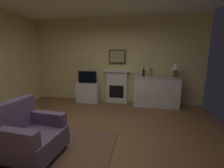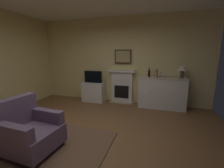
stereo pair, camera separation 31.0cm
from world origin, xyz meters
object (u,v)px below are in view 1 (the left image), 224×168
at_px(sideboard_cabinet, 156,92).
at_px(tv_set, 87,77).
at_px(fireplace_unit, 117,86).
at_px(wine_glass_left, 155,73).
at_px(tv_cabinet, 88,92).
at_px(wine_bottle, 144,73).
at_px(table_lamp, 176,68).
at_px(wine_glass_center, 159,73).
at_px(vase_decorative, 150,72).
at_px(armchair, 30,135).
at_px(framed_picture, 117,57).
at_px(potted_plant_fern, 3,115).

relative_size(sideboard_cabinet, tv_set, 2.23).
height_order(fireplace_unit, wine_glass_left, wine_glass_left).
bearing_deg(tv_cabinet, wine_bottle, 0.63).
relative_size(table_lamp, tv_cabinet, 0.53).
relative_size(sideboard_cabinet, wine_glass_center, 8.39).
distance_m(wine_glass_center, vase_decorative, 0.25).
relative_size(wine_glass_center, armchair, 0.18).
bearing_deg(framed_picture, table_lamp, -7.08).
relative_size(fireplace_unit, armchair, 1.20).
distance_m(sideboard_cabinet, potted_plant_fern, 4.09).
xyz_separation_m(wine_glass_center, vase_decorative, (-0.25, -0.03, 0.02)).
xyz_separation_m(wine_glass_left, wine_glass_center, (0.11, -0.05, 0.00)).
relative_size(sideboard_cabinet, potted_plant_fern, 3.22).
xyz_separation_m(fireplace_unit, tv_set, (-0.98, -0.19, 0.32)).
bearing_deg(wine_bottle, vase_decorative, -22.77).
xyz_separation_m(framed_picture, table_lamp, (1.79, -0.22, -0.32)).
xyz_separation_m(wine_glass_left, tv_cabinet, (-2.18, -0.01, -0.73)).
relative_size(framed_picture, table_lamp, 1.38).
bearing_deg(sideboard_cabinet, table_lamp, 0.00).
xyz_separation_m(potted_plant_fern, armchair, (1.37, -0.80, 0.13)).
bearing_deg(wine_bottle, wine_glass_center, -6.99).
relative_size(wine_bottle, tv_set, 0.47).
bearing_deg(wine_bottle, tv_cabinet, -179.37).
height_order(vase_decorative, tv_set, vase_decorative).
bearing_deg(wine_glass_center, potted_plant_fern, -150.32).
bearing_deg(potted_plant_fern, framed_picture, 45.30).
distance_m(fireplace_unit, vase_decorative, 1.22).
relative_size(wine_glass_left, potted_plant_fern, 0.38).
xyz_separation_m(tv_cabinet, armchair, (0.09, -2.87, 0.05)).
height_order(wine_bottle, potted_plant_fern, wine_bottle).
bearing_deg(fireplace_unit, wine_glass_center, -8.49).
height_order(potted_plant_fern, armchair, armchair).
bearing_deg(tv_cabinet, armchair, -88.20).
xyz_separation_m(sideboard_cabinet, table_lamp, (0.51, 0.00, 0.75)).
xyz_separation_m(framed_picture, wine_glass_center, (1.32, -0.24, -0.48)).
xyz_separation_m(wine_bottle, wine_glass_center, (0.45, -0.06, 0.01)).
bearing_deg(framed_picture, armchair, -106.02).
bearing_deg(tv_set, wine_bottle, 1.35).
bearing_deg(vase_decorative, wine_glass_left, 30.06).
height_order(wine_bottle, wine_glass_left, wine_bottle).
xyz_separation_m(sideboard_cabinet, potted_plant_fern, (-3.53, -2.06, -0.22)).
xyz_separation_m(vase_decorative, tv_set, (-2.05, 0.04, -0.22)).
bearing_deg(potted_plant_fern, wine_glass_left, 31.04).
xyz_separation_m(sideboard_cabinet, tv_cabinet, (-2.25, 0.02, -0.14)).
bearing_deg(framed_picture, potted_plant_fern, -134.70).
bearing_deg(table_lamp, wine_glass_left, 177.21).
height_order(wine_glass_center, vase_decorative, vase_decorative).
relative_size(tv_set, potted_plant_fern, 1.44).
bearing_deg(vase_decorative, fireplace_unit, 168.05).
xyz_separation_m(vase_decorative, tv_cabinet, (-2.05, 0.06, -0.75)).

